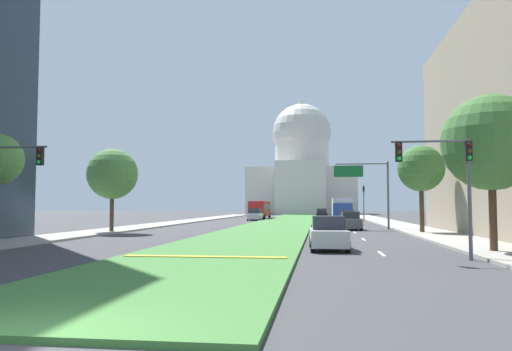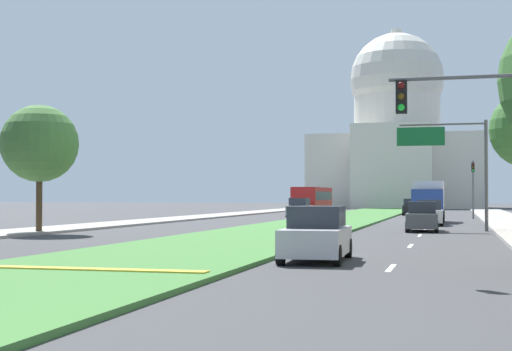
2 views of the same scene
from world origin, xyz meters
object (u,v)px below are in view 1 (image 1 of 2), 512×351
at_px(traffic_light_near_right, 448,170).
at_px(sedan_lead_stopped, 328,234).
at_px(capitol_building, 302,169).
at_px(sedan_far_horizon, 255,215).
at_px(box_truck_delivery, 342,210).
at_px(street_tree_right_near, 491,143).
at_px(sedan_distant, 347,218).
at_px(city_bus, 260,208).
at_px(sedan_very_far, 322,214).
at_px(overhead_guide_sign, 368,181).
at_px(street_tree_left_mid, 112,174).
at_px(traffic_light_far_right, 364,198).
at_px(sedan_midblock, 350,221).
at_px(street_tree_right_mid, 421,169).

bearing_deg(traffic_light_near_right, sedan_lead_stopped, 139.10).
distance_m(capitol_building, sedan_far_horizon, 60.53).
bearing_deg(sedan_far_horizon, box_truck_delivery, -41.36).
bearing_deg(street_tree_right_near, sedan_distant, 99.28).
bearing_deg(capitol_building, sedan_distant, -84.21).
distance_m(sedan_distant, city_bus, 28.88).
bearing_deg(sedan_lead_stopped, city_bus, 100.43).
bearing_deg(sedan_very_far, overhead_guide_sign, -83.18).
bearing_deg(sedan_far_horizon, city_bus, 92.00).
height_order(overhead_guide_sign, sedan_distant, overhead_guide_sign).
relative_size(traffic_light_near_right, sedan_very_far, 1.20).
bearing_deg(city_bus, street_tree_left_mid, -99.42).
bearing_deg(overhead_guide_sign, traffic_light_far_right, 86.06).
bearing_deg(street_tree_left_mid, overhead_guide_sign, 22.74).
height_order(street_tree_right_near, box_truck_delivery, street_tree_right_near).
height_order(traffic_light_near_right, box_truck_delivery, traffic_light_near_right).
xyz_separation_m(overhead_guide_sign, street_tree_right_near, (3.64, -23.67, 0.69)).
height_order(sedan_distant, sedan_very_far, sedan_distant).
bearing_deg(box_truck_delivery, sedan_midblock, -89.48).
height_order(traffic_light_near_right, street_tree_left_mid, street_tree_left_mid).
distance_m(sedan_lead_stopped, sedan_distant, 31.07).
height_order(sedan_lead_stopped, sedan_far_horizon, sedan_far_horizon).
height_order(overhead_guide_sign, sedan_lead_stopped, overhead_guide_sign).
bearing_deg(sedan_distant, sedan_far_horizon, 126.26).
relative_size(sedan_midblock, box_truck_delivery, 0.72).
xyz_separation_m(capitol_building, sedan_distant, (7.76, -76.60, -11.16)).
bearing_deg(overhead_guide_sign, street_tree_right_near, -81.26).
height_order(capitol_building, traffic_light_far_right, capitol_building).
bearing_deg(street_tree_right_near, sedan_very_far, 97.58).
height_order(street_tree_left_mid, sedan_lead_stopped, street_tree_left_mid).
distance_m(capitol_building, overhead_guide_sign, 85.91).
relative_size(capitol_building, sedan_midblock, 6.57).
distance_m(sedan_very_far, city_bus, 10.51).
xyz_separation_m(traffic_light_near_right, traffic_light_far_right, (0.84, 51.48, -0.48)).
distance_m(street_tree_right_mid, city_bus, 45.08).
distance_m(street_tree_left_mid, box_truck_delivery, 31.34).
xyz_separation_m(traffic_light_far_right, sedan_lead_stopped, (-5.85, -47.14, -2.50)).
height_order(traffic_light_near_right, traffic_light_far_right, same).
height_order(capitol_building, box_truck_delivery, capitol_building).
bearing_deg(sedan_far_horizon, overhead_guide_sign, -60.98).
xyz_separation_m(traffic_light_near_right, street_tree_right_mid, (2.79, 20.01, 1.50)).
relative_size(street_tree_right_near, box_truck_delivery, 1.20).
xyz_separation_m(street_tree_right_near, street_tree_left_mid, (-25.43, 14.54, -0.42)).
height_order(traffic_light_near_right, sedan_far_horizon, traffic_light_near_right).
distance_m(traffic_light_far_right, sedan_distant, 16.69).
distance_m(sedan_lead_stopped, sedan_midblock, 21.78).
relative_size(sedan_distant, box_truck_delivery, 0.71).
bearing_deg(sedan_midblock, sedan_very_far, 94.02).
relative_size(sedan_lead_stopped, sedan_distant, 0.94).
distance_m(street_tree_right_near, sedan_far_horizon, 52.80).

